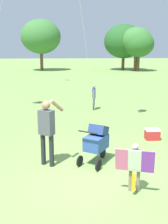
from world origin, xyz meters
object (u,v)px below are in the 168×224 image
(child_with_butterfly_kite, at_px, (135,163))
(person_red_shirt, at_px, (94,95))
(cooler_box, at_px, (152,134))
(person_adult_flyer, at_px, (47,127))
(stroller, at_px, (97,140))

(child_with_butterfly_kite, xyz_separation_m, person_red_shirt, (-0.12, 7.60, 0.04))
(cooler_box, bearing_deg, person_adult_flyer, -150.95)
(child_with_butterfly_kite, xyz_separation_m, person_adult_flyer, (-1.86, 1.46, 0.36))
(cooler_box, bearing_deg, child_with_butterfly_kite, -112.81)
(child_with_butterfly_kite, height_order, stroller, child_with_butterfly_kite)
(child_with_butterfly_kite, relative_size, person_adult_flyer, 0.60)
(stroller, xyz_separation_m, person_red_shirt, (0.50, 6.07, 0.08))
(stroller, xyz_separation_m, cooler_box, (1.99, 1.72, -0.43))
(person_red_shirt, bearing_deg, stroller, -94.71)
(stroller, relative_size, cooler_box, 2.39)
(child_with_butterfly_kite, xyz_separation_m, cooler_box, (1.37, 3.25, -0.47))
(person_adult_flyer, bearing_deg, stroller, 3.07)
(child_with_butterfly_kite, relative_size, stroller, 0.98)
(stroller, height_order, person_red_shirt, person_red_shirt)
(stroller, relative_size, person_red_shirt, 0.92)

